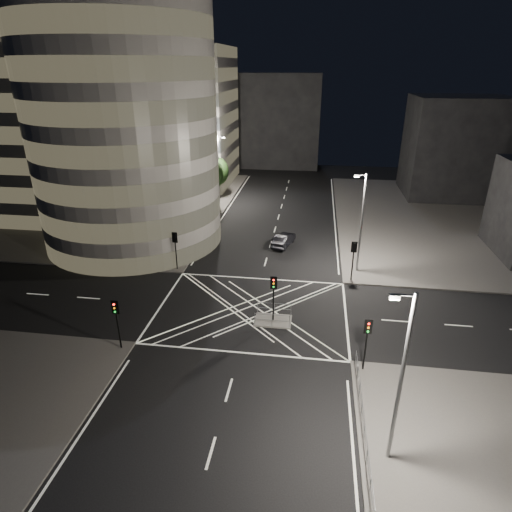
# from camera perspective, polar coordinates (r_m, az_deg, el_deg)

# --- Properties ---
(ground) EXTENTS (120.00, 120.00, 0.00)m
(ground) POSITION_cam_1_polar(r_m,az_deg,el_deg) (37.16, -0.57, -7.24)
(ground) COLOR black
(ground) RESTS_ON ground
(sidewalk_far_left) EXTENTS (42.00, 42.00, 0.15)m
(sidewalk_far_left) POSITION_cam_1_polar(r_m,az_deg,el_deg) (70.15, -21.28, 6.52)
(sidewalk_far_left) COLOR #524F4D
(sidewalk_far_left) RESTS_ON ground
(sidewalk_far_right) EXTENTS (42.00, 42.00, 0.15)m
(sidewalk_far_right) POSITION_cam_1_polar(r_m,az_deg,el_deg) (66.05, 29.19, 4.04)
(sidewalk_far_right) COLOR #524F4D
(sidewalk_far_right) RESTS_ON ground
(central_island) EXTENTS (3.00, 2.00, 0.15)m
(central_island) POSITION_cam_1_polar(r_m,az_deg,el_deg) (35.65, 2.28, -8.61)
(central_island) COLOR slate
(central_island) RESTS_ON ground
(office_tower_curved) EXTENTS (30.00, 29.00, 27.20)m
(office_tower_curved) POSITION_cam_1_polar(r_m,az_deg,el_deg) (56.63, -19.61, 16.02)
(office_tower_curved) COLOR gray
(office_tower_curved) RESTS_ON sidewalk_far_left
(office_block_rear) EXTENTS (24.00, 16.00, 22.00)m
(office_block_rear) POSITION_cam_1_polar(r_m,az_deg,el_deg) (78.54, -12.55, 17.60)
(office_block_rear) COLOR gray
(office_block_rear) RESTS_ON sidewalk_far_left
(building_right_far) EXTENTS (14.00, 12.00, 15.00)m
(building_right_far) POSITION_cam_1_polar(r_m,az_deg,el_deg) (75.36, 24.96, 13.03)
(building_right_far) COLOR black
(building_right_far) RESTS_ON sidewalk_far_right
(building_far_end) EXTENTS (18.00, 8.00, 18.00)m
(building_far_end) POSITION_cam_1_polar(r_m,az_deg,el_deg) (90.39, 2.53, 17.53)
(building_far_end) COLOR black
(building_far_end) RESTS_ON ground
(tree_a) EXTENTS (3.81, 3.81, 6.48)m
(tree_a) POSITION_cam_1_polar(r_m,az_deg,el_deg) (45.67, -12.04, 4.52)
(tree_a) COLOR black
(tree_a) RESTS_ON sidewalk_far_left
(tree_b) EXTENTS (4.07, 4.07, 6.96)m
(tree_b) POSITION_cam_1_polar(r_m,az_deg,el_deg) (50.96, -9.86, 7.14)
(tree_b) COLOR black
(tree_b) RESTS_ON sidewalk_far_left
(tree_c) EXTENTS (4.56, 4.56, 6.88)m
(tree_c) POSITION_cam_1_polar(r_m,az_deg,el_deg) (56.57, -8.04, 8.56)
(tree_c) COLOR black
(tree_c) RESTS_ON sidewalk_far_left
(tree_d) EXTENTS (4.68, 4.68, 7.80)m
(tree_d) POSITION_cam_1_polar(r_m,az_deg,el_deg) (61.96, -6.59, 10.82)
(tree_d) COLOR black
(tree_d) RESTS_ON sidewalk_far_left
(tree_e) EXTENTS (3.81, 3.81, 6.31)m
(tree_e) POSITION_cam_1_polar(r_m,az_deg,el_deg) (67.86, -5.29, 11.18)
(tree_e) COLOR black
(tree_e) RESTS_ON sidewalk_far_left
(traffic_signal_fl) EXTENTS (0.55, 0.22, 4.00)m
(traffic_signal_fl) POSITION_cam_1_polar(r_m,az_deg,el_deg) (43.72, -10.72, 1.61)
(traffic_signal_fl) COLOR black
(traffic_signal_fl) RESTS_ON sidewalk_far_left
(traffic_signal_nl) EXTENTS (0.55, 0.22, 4.00)m
(traffic_signal_nl) POSITION_cam_1_polar(r_m,az_deg,el_deg) (32.53, -18.12, -7.55)
(traffic_signal_nl) COLOR black
(traffic_signal_nl) RESTS_ON sidewalk_near_left
(traffic_signal_fr) EXTENTS (0.55, 0.22, 4.00)m
(traffic_signal_fr) POSITION_cam_1_polar(r_m,az_deg,el_deg) (41.74, 12.87, 0.30)
(traffic_signal_fr) COLOR black
(traffic_signal_fr) RESTS_ON sidewalk_far_right
(traffic_signal_nr) EXTENTS (0.55, 0.22, 4.00)m
(traffic_signal_nr) POSITION_cam_1_polar(r_m,az_deg,el_deg) (29.82, 14.59, -10.20)
(traffic_signal_nr) COLOR black
(traffic_signal_nr) RESTS_ON sidewalk_near_right
(traffic_signal_island) EXTENTS (0.55, 0.22, 4.00)m
(traffic_signal_island) POSITION_cam_1_polar(r_m,az_deg,el_deg) (34.20, 2.36, -4.61)
(traffic_signal_island) COLOR black
(traffic_signal_island) RESTS_ON central_island
(street_lamp_left_near) EXTENTS (1.25, 0.25, 10.00)m
(street_lamp_left_near) POSITION_cam_1_polar(r_m,az_deg,el_deg) (47.69, -9.76, 6.95)
(street_lamp_left_near) COLOR slate
(street_lamp_left_near) RESTS_ON sidewalk_far_left
(street_lamp_left_far) EXTENTS (1.25, 0.25, 10.00)m
(street_lamp_left_far) POSITION_cam_1_polar(r_m,az_deg,el_deg) (64.49, -5.00, 11.67)
(street_lamp_left_far) COLOR slate
(street_lamp_left_far) RESTS_ON sidewalk_far_left
(street_lamp_right_far) EXTENTS (1.25, 0.25, 10.00)m
(street_lamp_right_far) POSITION_cam_1_polar(r_m,az_deg,el_deg) (42.91, 13.85, 4.64)
(street_lamp_right_far) COLOR slate
(street_lamp_right_far) RESTS_ON sidewalk_far_right
(street_lamp_right_near) EXTENTS (1.25, 0.25, 10.00)m
(street_lamp_right_near) POSITION_cam_1_polar(r_m,az_deg,el_deg) (22.66, 18.69, -14.92)
(street_lamp_right_near) COLOR slate
(street_lamp_right_near) RESTS_ON sidewalk_near_right
(railing_near_right) EXTENTS (0.06, 11.70, 1.10)m
(railing_near_right) POSITION_cam_1_polar(r_m,az_deg,el_deg) (27.00, 14.07, -20.46)
(railing_near_right) COLOR slate
(railing_near_right) RESTS_ON sidewalk_near_right
(railing_island_south) EXTENTS (2.80, 0.06, 1.10)m
(railing_island_south) POSITION_cam_1_polar(r_m,az_deg,el_deg) (34.56, 2.14, -8.54)
(railing_island_south) COLOR slate
(railing_island_south) RESTS_ON central_island
(railing_island_north) EXTENTS (2.80, 0.06, 1.10)m
(railing_island_north) POSITION_cam_1_polar(r_m,az_deg,el_deg) (36.08, 2.45, -7.01)
(railing_island_north) COLOR slate
(railing_island_north) RESTS_ON central_island
(sedan) EXTENTS (2.71, 4.80, 1.50)m
(sedan) POSITION_cam_1_polar(r_m,az_deg,el_deg) (49.94, 3.68, 2.21)
(sedan) COLOR black
(sedan) RESTS_ON ground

